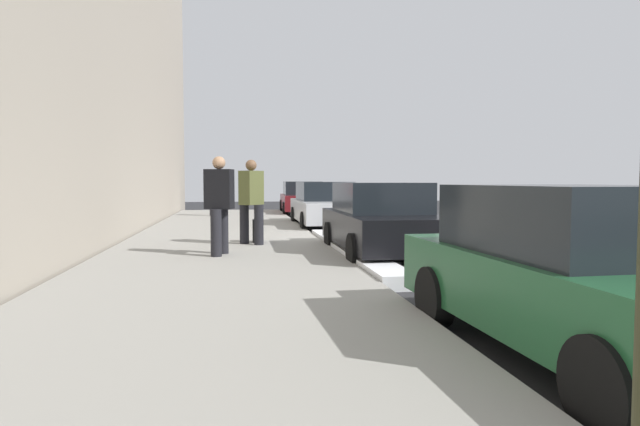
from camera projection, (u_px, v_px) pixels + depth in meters
ground_plane at (364, 246)px, 13.05m from camera, size 56.00×56.00×0.00m
sidewalk at (223, 245)px, 12.56m from camera, size 28.00×4.60×0.15m
lane_stripe_centre at (490, 243)px, 13.53m from camera, size 28.00×0.14×0.01m
snow_bank_curb at (349, 251)px, 11.27m from camera, size 7.38×0.56×0.22m
parked_car_maroon at (302, 198)px, 24.82m from camera, size 4.78×2.02×1.51m
parked_car_silver at (325, 205)px, 17.78m from camera, size 4.65×1.90×1.51m
parked_car_black at (382, 220)px, 11.01m from camera, size 4.20×1.91×1.51m
parked_car_green at (583, 273)px, 4.73m from camera, size 4.28×2.02×1.51m
pedestrian_olive_coat at (251, 199)px, 12.04m from camera, size 0.59×0.57×1.86m
pedestrian_black_coat at (219, 203)px, 10.29m from camera, size 0.60×0.57×1.86m
pedestrian_burgundy_coat at (215, 194)px, 21.84m from camera, size 0.52×0.48×1.63m
rolling_suitcase at (257, 231)px, 12.48m from camera, size 0.34×0.22×0.88m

